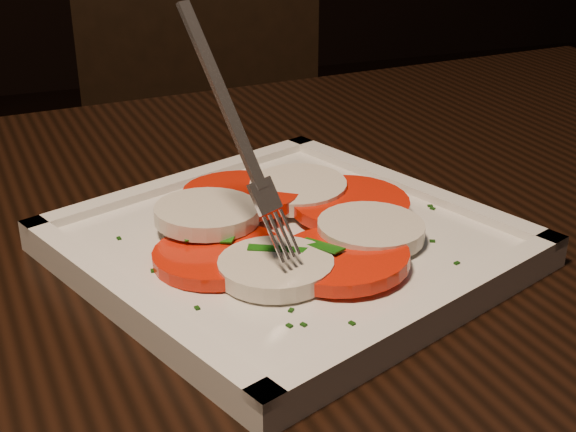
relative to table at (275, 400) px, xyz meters
name	(u,v)px	position (x,y,z in m)	size (l,w,h in m)	color
table	(275,400)	(0.00, 0.00, 0.00)	(1.26, 0.89, 0.75)	black
chair	(204,138)	(0.16, 0.85, -0.12)	(0.50, 0.50, 0.93)	black
plate	(288,247)	(0.02, 0.02, 0.11)	(0.25, 0.25, 0.01)	silver
caprese_salad	(288,225)	(0.02, 0.02, 0.12)	(0.22, 0.21, 0.02)	red
fork	(223,126)	(-0.03, 0.00, 0.20)	(0.03, 0.08, 0.13)	white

